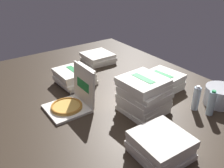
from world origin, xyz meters
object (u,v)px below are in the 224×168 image
object	(u,v)px
pizza_stack_right_mid	(162,81)
water_bottle_0	(211,103)
ice_bucket	(220,96)
pizza_stack_center_far	(144,95)
pizza_stack_left_mid	(161,145)
open_pizza_box	(72,101)
water_bottle_1	(196,98)
pizza_stack_center_near	(75,77)
pizza_stack_right_far	(98,58)

from	to	relation	value
pizza_stack_right_mid	water_bottle_0	world-z (taller)	water_bottle_0
pizza_stack_right_mid	ice_bucket	bearing A→B (deg)	21.97
ice_bucket	pizza_stack_right_mid	bearing A→B (deg)	-158.03
water_bottle_0	pizza_stack_center_far	bearing A→B (deg)	-130.36
pizza_stack_left_mid	ice_bucket	world-z (taller)	ice_bucket
open_pizza_box	water_bottle_1	world-z (taller)	open_pizza_box
open_pizza_box	ice_bucket	distance (m)	1.33
open_pizza_box	water_bottle_0	world-z (taller)	open_pizza_box
ice_bucket	water_bottle_1	distance (m)	0.26
pizza_stack_center_near	pizza_stack_right_far	bearing A→B (deg)	124.90
ice_bucket	water_bottle_0	distance (m)	0.22
pizza_stack_right_mid	ice_bucket	xyz separation A→B (m)	(0.52, 0.21, 0.01)
pizza_stack_right_mid	pizza_stack_left_mid	xyz separation A→B (m)	(0.67, -0.69, -0.00)
pizza_stack_right_mid	water_bottle_1	xyz separation A→B (m)	(0.45, -0.04, 0.03)
pizza_stack_right_mid	pizza_stack_center_near	bearing A→B (deg)	-131.86
water_bottle_0	ice_bucket	bearing A→B (deg)	103.58
water_bottle_1	pizza_stack_center_near	bearing A→B (deg)	-149.00
pizza_stack_center_near	water_bottle_1	world-z (taller)	water_bottle_1
ice_bucket	pizza_stack_center_far	bearing A→B (deg)	-115.98
open_pizza_box	pizza_stack_left_mid	xyz separation A→B (m)	(0.86, 0.23, 0.01)
pizza_stack_right_far	ice_bucket	size ratio (longest dim) A/B	1.37
pizza_stack_right_mid	pizza_stack_left_mid	size ratio (longest dim) A/B	1.05
pizza_stack_left_mid	open_pizza_box	bearing A→B (deg)	-165.12
pizza_stack_center_far	water_bottle_0	size ratio (longest dim) A/B	1.70
pizza_stack_center_far	water_bottle_1	xyz separation A→B (m)	(0.24, 0.39, -0.05)
pizza_stack_center_far	pizza_stack_center_near	world-z (taller)	pizza_stack_center_far
pizza_stack_center_far	pizza_stack_left_mid	bearing A→B (deg)	-28.96
pizza_stack_right_mid	water_bottle_1	world-z (taller)	water_bottle_1
pizza_stack_center_far	water_bottle_1	bearing A→B (deg)	58.42
pizza_stack_right_mid	pizza_stack_right_far	distance (m)	0.98
open_pizza_box	pizza_stack_right_mid	world-z (taller)	open_pizza_box
pizza_stack_center_far	ice_bucket	xyz separation A→B (m)	(0.31, 0.64, -0.07)
ice_bucket	water_bottle_1	size ratio (longest dim) A/B	1.20
water_bottle_0	water_bottle_1	world-z (taller)	same
pizza_stack_right_mid	water_bottle_1	size ratio (longest dim) A/B	1.66
ice_bucket	water_bottle_0	bearing A→B (deg)	-76.42
pizza_stack_right_far	water_bottle_1	bearing A→B (deg)	4.53
open_pizza_box	water_bottle_1	bearing A→B (deg)	53.85
pizza_stack_left_mid	pizza_stack_center_near	xyz separation A→B (m)	(-1.27, 0.02, 0.00)
pizza_stack_center_far	ice_bucket	distance (m)	0.72
pizza_stack_left_mid	pizza_stack_right_far	bearing A→B (deg)	161.84
pizza_stack_right_mid	pizza_stack_center_far	world-z (taller)	pizza_stack_center_far
ice_bucket	water_bottle_0	size ratio (longest dim) A/B	1.20
open_pizza_box	pizza_stack_center_far	size ratio (longest dim) A/B	0.95
pizza_stack_right_mid	pizza_stack_left_mid	bearing A→B (deg)	-45.84
water_bottle_0	pizza_stack_right_mid	bearing A→B (deg)	179.66
open_pizza_box	pizza_stack_center_near	size ratio (longest dim) A/B	0.98
pizza_stack_left_mid	pizza_stack_center_near	size ratio (longest dim) A/B	0.95
water_bottle_1	ice_bucket	bearing A→B (deg)	73.94
water_bottle_1	pizza_stack_right_mid	bearing A→B (deg)	174.83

